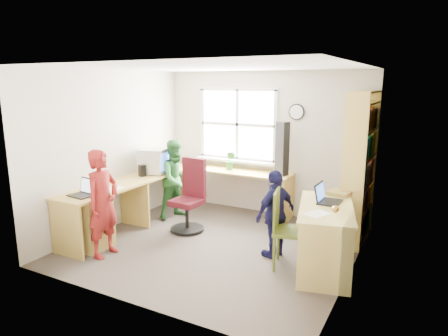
% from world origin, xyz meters
% --- Properties ---
extents(room, '(3.64, 3.44, 2.44)m').
position_xyz_m(room, '(0.01, 0.10, 1.22)').
color(room, '#443C35').
rests_on(room, ground).
extents(l_desk, '(2.38, 2.95, 0.75)m').
position_xyz_m(l_desk, '(-1.31, -0.28, 0.46)').
color(l_desk, '#D3B154').
rests_on(l_desk, ground).
extents(right_desk, '(0.92, 1.45, 0.77)m').
position_xyz_m(right_desk, '(1.48, 0.05, 0.56)').
color(right_desk, '#D2C369').
rests_on(right_desk, ground).
extents(bookshelf, '(0.30, 1.02, 2.10)m').
position_xyz_m(bookshelf, '(1.65, 1.19, 1.00)').
color(bookshelf, '#D3B154').
rests_on(bookshelf, ground).
extents(swivel_chair, '(0.54, 0.54, 1.09)m').
position_xyz_m(swivel_chair, '(-0.65, 0.36, 0.47)').
color(swivel_chair, black).
rests_on(swivel_chair, ground).
extents(wooden_chair, '(0.49, 0.49, 0.95)m').
position_xyz_m(wooden_chair, '(1.05, -0.15, 0.52)').
color(wooden_chair, '#566521').
rests_on(wooden_chair, ground).
extents(crt_monitor, '(0.48, 0.44, 0.41)m').
position_xyz_m(crt_monitor, '(-1.47, 0.57, 0.96)').
color(crt_monitor, silver).
rests_on(crt_monitor, l_desk).
extents(laptop_left, '(0.35, 0.30, 0.22)m').
position_xyz_m(laptop_left, '(-1.48, -0.90, 0.80)').
color(laptop_left, black).
rests_on(laptop_left, l_desk).
extents(laptop_right, '(0.29, 0.35, 0.23)m').
position_xyz_m(laptop_right, '(1.43, 0.22, 0.83)').
color(laptop_right, black).
rests_on(laptop_right, right_desk).
extents(speaker_a, '(0.12, 0.12, 0.18)m').
position_xyz_m(speaker_a, '(-1.51, 0.32, 0.84)').
color(speaker_a, black).
rests_on(speaker_a, l_desk).
extents(speaker_b, '(0.12, 0.12, 0.19)m').
position_xyz_m(speaker_b, '(-1.44, 0.75, 0.85)').
color(speaker_b, black).
rests_on(speaker_b, l_desk).
extents(cd_tower, '(0.21, 0.20, 0.86)m').
position_xyz_m(cd_tower, '(0.41, 1.44, 1.18)').
color(cd_tower, black).
rests_on(cd_tower, l_desk).
extents(game_box, '(0.32, 0.32, 0.05)m').
position_xyz_m(game_box, '(1.51, 0.62, 0.80)').
color(game_box, red).
rests_on(game_box, right_desk).
extents(paper_a, '(0.24, 0.33, 0.00)m').
position_xyz_m(paper_a, '(-1.40, -0.49, 0.75)').
color(paper_a, white).
rests_on(paper_a, l_desk).
extents(paper_b, '(0.29, 0.33, 0.00)m').
position_xyz_m(paper_b, '(1.46, -0.28, 0.77)').
color(paper_b, white).
rests_on(paper_b, right_desk).
extents(potted_plant, '(0.20, 0.17, 0.32)m').
position_xyz_m(potted_plant, '(-0.50, 1.43, 0.91)').
color(potted_plant, '#2C6E2C').
rests_on(potted_plant, l_desk).
extents(person_red, '(0.35, 0.52, 1.39)m').
position_xyz_m(person_red, '(-1.12, -0.93, 0.70)').
color(person_red, maroon).
rests_on(person_red, ground).
extents(person_green, '(0.69, 0.77, 1.30)m').
position_xyz_m(person_green, '(-1.15, 0.75, 0.65)').
color(person_green, '#2B6D2F').
rests_on(person_green, ground).
extents(person_navy, '(0.50, 0.72, 1.14)m').
position_xyz_m(person_navy, '(0.84, 0.08, 0.57)').
color(person_navy, '#151440').
rests_on(person_navy, ground).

